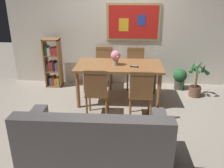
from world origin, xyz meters
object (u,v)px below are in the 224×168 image
dining_chair_far_left (104,64)px  potted_ivy (180,78)px  dining_chair_far_right (135,65)px  bookshelf (53,64)px  leather_couch (95,145)px  dining_table (119,69)px  dining_chair_near_right (141,91)px  potted_palm (196,82)px  dining_chair_near_left (97,89)px  tv_remote (134,67)px  flower_vase (116,57)px

dining_chair_far_left → potted_ivy: 1.75m
dining_chair_far_right → dining_chair_far_left: 0.72m
dining_chair_far_right → bookshelf: size_ratio=0.82×
leather_couch → bookshelf: bookshelf is taller
dining_chair_far_left → bookshelf: bookshelf is taller
dining_chair_far_right → potted_ivy: 1.05m
dining_chair_far_right → dining_table: bearing=-114.9°
dining_chair_near_right → potted_palm: dining_chair_near_right is taller
dining_chair_near_left → tv_remote: bearing=42.6°
dining_chair_near_left → leather_couch: size_ratio=0.51×
dining_chair_near_left → flower_vase: bearing=68.1°
dining_chair_near_left → bookshelf: 1.88m
dining_chair_far_right → bookshelf: (-1.88, -0.04, -0.02)m
dining_table → potted_ivy: dining_table is taller
bookshelf → tv_remote: bookshelf is taller
tv_remote → bookshelf: bearing=154.7°
potted_ivy → bookshelf: bearing=179.6°
bookshelf → potted_ivy: (2.89, -0.02, -0.26)m
dining_chair_near_right → bookshelf: size_ratio=0.82×
leather_couch → flower_vase: 2.06m
leather_couch → bookshelf: (-1.30, 2.70, 0.21)m
potted_ivy → potted_palm: (0.25, -0.41, 0.06)m
potted_palm → flower_vase: 1.81m
dining_chair_near_left → flower_vase: flower_vase is taller
dining_chair_near_right → flower_vase: (-0.46, 0.73, 0.39)m
leather_couch → potted_palm: leather_couch is taller
bookshelf → potted_ivy: bearing=-0.4°
leather_couch → potted_palm: 2.92m
dining_chair_near_left → tv_remote: (0.65, 0.59, 0.23)m
dining_chair_far_left → leather_couch: size_ratio=0.51×
dining_chair_near_left → dining_chair_near_right: 0.75m
dining_chair_near_left → potted_palm: bearing=27.7°
dining_chair_near_right → dining_chair_far_left: bearing=116.3°
bookshelf → dining_chair_far_right: bearing=1.1°
potted_ivy → tv_remote: tv_remote is taller
bookshelf → tv_remote: size_ratio=6.84×
dining_chair_near_right → leather_couch: bearing=-117.0°
potted_ivy → tv_remote: size_ratio=3.13×
leather_couch → tv_remote: leather_couch is taller
leather_couch → tv_remote: size_ratio=11.11×
dining_table → flower_vase: 0.27m
dining_table → dining_chair_near_right: (0.40, -0.76, -0.13)m
dining_chair_near_left → dining_chair_near_right: (0.75, -0.02, 0.00)m
dining_table → dining_chair_far_right: 0.84m
dining_chair_far_left → leather_couch: (0.14, -2.77, -0.23)m
dining_chair_far_right → potted_palm: size_ratio=1.16×
dining_chair_near_left → tv_remote: dining_chair_near_left is taller
bookshelf → potted_palm: 3.18m
flower_vase → dining_chair_near_left: bearing=-111.9°
dining_chair_near_left → flower_vase: size_ratio=3.23×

